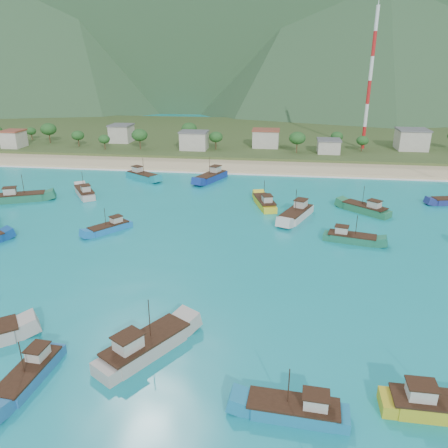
# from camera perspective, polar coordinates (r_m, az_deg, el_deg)

# --- Properties ---
(ground) EXTENTS (600.00, 600.00, 0.00)m
(ground) POSITION_cam_1_polar(r_m,az_deg,el_deg) (67.87, 1.30, -7.85)
(ground) COLOR #0C7B8B
(ground) RESTS_ON ground
(beach) EXTENTS (400.00, 18.00, 1.20)m
(beach) POSITION_cam_1_polar(r_m,az_deg,el_deg) (142.18, 5.00, 7.38)
(beach) COLOR beige
(beach) RESTS_ON ground
(land) EXTENTS (400.00, 110.00, 2.40)m
(land) POSITION_cam_1_polar(r_m,az_deg,el_deg) (202.02, 5.97, 11.28)
(land) COLOR #385123
(land) RESTS_ON ground
(surf_line) EXTENTS (400.00, 2.50, 0.08)m
(surf_line) POSITION_cam_1_polar(r_m,az_deg,el_deg) (132.96, 4.77, 6.46)
(surf_line) COLOR white
(surf_line) RESTS_ON ground
(village) EXTENTS (216.01, 24.79, 6.95)m
(village) POSITION_cam_1_polar(r_m,az_deg,el_deg) (164.74, 10.84, 10.56)
(village) COLOR beige
(village) RESTS_ON ground
(vegetation) EXTENTS (274.52, 25.66, 8.52)m
(vegetation) POSITION_cam_1_polar(r_m,az_deg,el_deg) (165.01, 5.71, 11.01)
(vegetation) COLOR #235623
(vegetation) RESTS_ON ground
(radio_tower) EXTENTS (1.20, 1.20, 48.08)m
(radio_tower) POSITION_cam_1_polar(r_m,az_deg,el_deg) (169.93, 18.52, 17.35)
(radio_tower) COLOR red
(radio_tower) RESTS_ON ground
(boat_0) EXTENTS (6.31, 11.49, 6.51)m
(boat_0) POSITION_cam_1_polar(r_m,az_deg,el_deg) (103.30, 5.33, 2.73)
(boat_0) COLOR yellow
(boat_0) RESTS_ON ground
(boat_3) EXTENTS (10.30, 5.05, 5.85)m
(boat_3) POSITION_cam_1_polar(r_m,az_deg,el_deg) (86.11, 16.22, -1.84)
(boat_3) COLOR #1B6B4D
(boat_3) RESTS_ON ground
(boat_4) EXTENTS (7.92, 12.55, 7.15)m
(boat_4) POSITION_cam_1_polar(r_m,az_deg,el_deg) (96.23, 9.46, 1.25)
(boat_4) COLOR beige
(boat_4) RESTS_ON ground
(boat_5) EXTENTS (10.57, 9.64, 6.54)m
(boat_5) POSITION_cam_1_polar(r_m,az_deg,el_deg) (103.55, 17.98, 1.84)
(boat_5) COLOR #217048
(boat_5) RESTS_ON ground
(boat_11) EXTENTS (9.64, 12.32, 7.26)m
(boat_11) POSITION_cam_1_polar(r_m,az_deg,el_deg) (53.72, -10.29, -15.56)
(boat_11) COLOR #AAA399
(boat_11) RESTS_ON ground
(boat_13) EXTENTS (8.98, 10.81, 6.47)m
(boat_13) POSITION_cam_1_polar(r_m,az_deg,el_deg) (116.57, -17.73, 3.90)
(boat_13) COLOR #BDB1AA
(boat_13) RESTS_ON ground
(boat_21) EXTENTS (10.98, 3.39, 6.46)m
(boat_21) POSITION_cam_1_polar(r_m,az_deg,el_deg) (50.45, 26.38, -20.67)
(boat_21) COLOR gold
(boat_21) RESTS_ON ground
(boat_22) EXTENTS (7.71, 8.95, 5.42)m
(boat_22) POSITION_cam_1_polar(r_m,az_deg,el_deg) (90.96, -14.73, -0.53)
(boat_22) COLOR blue
(boat_22) RESTS_ON ground
(boat_24) EXTENTS (11.25, 9.15, 6.70)m
(boat_24) POSITION_cam_1_polar(r_m,az_deg,el_deg) (129.52, -10.66, 6.17)
(boat_24) COLOR teal
(boat_24) RESTS_ON ground
(boat_27) EXTENTS (12.35, 8.09, 7.06)m
(boat_27) POSITION_cam_1_polar(r_m,az_deg,el_deg) (117.70, -24.99, 3.14)
(boat_27) COLOR #1D694B
(boat_27) RESTS_ON ground
(boat_28) EXTENTS (8.07, 12.74, 7.26)m
(boat_28) POSITION_cam_1_polar(r_m,az_deg,el_deg) (125.81, -1.65, 6.14)
(boat_28) COLOR navy
(boat_28) RESTS_ON ground
(boat_30) EXTENTS (3.52, 9.89, 5.75)m
(boat_30) POSITION_cam_1_polar(r_m,az_deg,el_deg) (53.86, -24.00, -17.51)
(boat_30) COLOR #2668A2
(boat_30) RESTS_ON ground
(boat_32) EXTENTS (10.10, 3.60, 5.87)m
(boat_32) POSITION_cam_1_polar(r_m,az_deg,el_deg) (46.24, 9.29, -22.94)
(boat_32) COLOR teal
(boat_32) RESTS_ON ground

